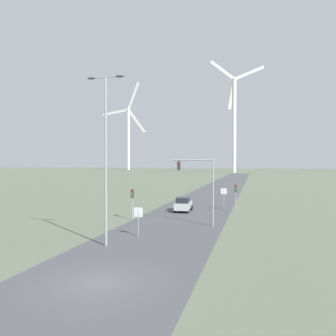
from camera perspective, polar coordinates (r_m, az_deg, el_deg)
ground_plane at (r=18.54m, az=-12.08°, el=-18.96°), size 600.00×600.00×0.00m
road_surface at (r=64.31m, az=7.82°, el=-4.57°), size 10.00×240.00×0.01m
streetlamp at (r=25.03m, az=-10.80°, el=4.21°), size 3.00×0.32×12.77m
stop_sign_near at (r=28.26m, az=-5.19°, el=-8.35°), size 0.81×0.07×2.45m
stop_sign_far at (r=45.66m, az=9.69°, el=-4.52°), size 0.81×0.07×2.71m
traffic_light_post_near_left at (r=36.14m, az=-6.25°, el=-5.11°), size 0.28×0.34×3.32m
traffic_light_post_near_right at (r=42.83m, az=11.71°, el=-4.08°), size 0.28×0.34×3.41m
traffic_light_mast_overhead at (r=32.51m, az=5.55°, el=-1.76°), size 4.13×0.35×6.76m
car_approaching at (r=42.18m, az=2.67°, el=-6.31°), size 2.06×4.21×1.83m
wind_turbine_far_left at (r=260.65m, az=-6.90°, el=6.20°), size 37.25×3.19×68.61m
wind_turbine_left at (r=196.63m, az=11.48°, el=8.70°), size 30.94×2.60×66.13m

